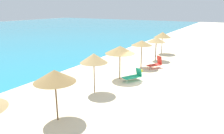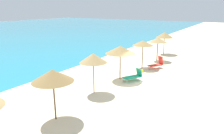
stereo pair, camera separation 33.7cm
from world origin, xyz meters
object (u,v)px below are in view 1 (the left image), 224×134
Objects in this scene: beach_umbrella_4 at (142,43)px; beach_ball at (142,71)px; beach_umbrella_6 at (163,35)px; beach_umbrella_1 at (55,76)px; lounge_chair_1 at (134,76)px; lounge_chair_0 at (156,63)px; beach_umbrella_3 at (120,50)px; beach_umbrella_2 at (94,58)px; beach_umbrella_5 at (156,40)px.

beach_ball is at bearing -155.34° from beach_umbrella_4.
beach_umbrella_6 is 9.31m from beach_ball.
beach_umbrella_1 is 8.20m from lounge_chair_1.
beach_umbrella_1 reaches higher than lounge_chair_0.
beach_umbrella_3 reaches higher than beach_ball.
beach_umbrella_1 reaches higher than beach_umbrella_4.
lounge_chair_1 is at bearing -171.39° from beach_ball.
beach_umbrella_6 is 1.74× the size of lounge_chair_0.
beach_umbrella_2 is 6.92m from beach_ball.
lounge_chair_0 is (-3.08, -1.11, -1.88)m from beach_umbrella_5.
beach_umbrella_4 reaches higher than lounge_chair_1.
beach_umbrella_3 is 11.25× the size of beach_ball.
beach_umbrella_1 reaches higher than beach_umbrella_6.
lounge_chair_0 reaches higher than beach_ball.
lounge_chair_0 is at bearing -64.51° from lounge_chair_1.
beach_ball is (-1.92, 0.71, -0.36)m from lounge_chair_0.
beach_umbrella_6 is at bearing 0.61° from beach_umbrella_3.
beach_umbrella_1 is at bearing -178.60° from beach_umbrella_6.
beach_umbrella_3 is 4.25m from beach_umbrella_4.
lounge_chair_1 is (-7.69, -0.81, -1.93)m from beach_umbrella_5.
beach_umbrella_1 is 1.74× the size of lounge_chair_0.
beach_umbrella_5 reaches higher than lounge_chair_0.
beach_umbrella_6 is 1.66× the size of lounge_chair_1.
beach_ball is (6.42, -0.92, -2.40)m from beach_umbrella_2.
beach_umbrella_5 is 7.97m from lounge_chair_1.
lounge_chair_0 is 6.42× the size of beach_ball.
beach_umbrella_2 is at bearing 6.20° from beach_umbrella_1.
beach_umbrella_3 is at bearing -1.56° from beach_umbrella_2.
lounge_chair_0 is 4.62m from lounge_chair_1.
lounge_chair_1 is (-4.61, 0.30, -0.04)m from lounge_chair_0.
beach_umbrella_2 is 11.44m from beach_umbrella_5.
beach_umbrella_1 is 12.00m from beach_umbrella_4.
beach_umbrella_5 is at bearing -40.48° from lounge_chair_0.
beach_umbrella_1 is at bearing 114.37° from lounge_chair_0.
beach_umbrella_3 is 1.75× the size of lounge_chair_0.
beach_umbrella_2 is 1.69× the size of lounge_chair_1.
beach_umbrella_3 is 1.03× the size of beach_umbrella_4.
beach_umbrella_4 is 1.62× the size of lounge_chair_1.
beach_umbrella_6 reaches higher than beach_ball.
beach_umbrella_6 is at bearing -54.15° from lounge_chair_1.
beach_umbrella_4 reaches higher than lounge_chair_0.
beach_umbrella_5 is 0.94× the size of beach_umbrella_6.
lounge_chair_0 is (0.49, -1.36, -2.01)m from beach_umbrella_4.
lounge_chair_1 is 6.72× the size of beach_ball.
beach_umbrella_5 is (11.42, -0.52, -0.16)m from beach_umbrella_2.
lounge_chair_1 is at bearing -6.30° from beach_umbrella_1.
beach_umbrella_2 is at bearing 171.89° from beach_ball.
beach_umbrella_1 is 19.54m from beach_umbrella_6.
lounge_chair_0 is 0.96× the size of lounge_chair_1.
lounge_chair_1 is at bearing -173.39° from beach_umbrella_6.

